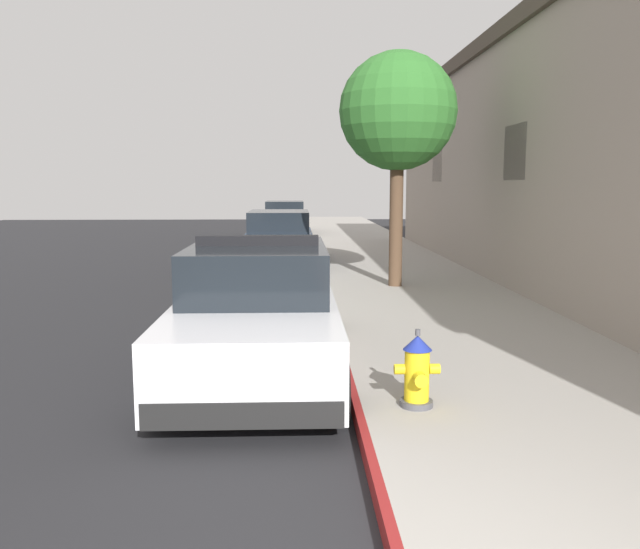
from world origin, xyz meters
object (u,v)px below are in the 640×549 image
object	(u,v)px
police_cruiser	(258,312)
parked_car_silver_ahead	(279,241)
street_tree	(398,113)
parked_car_dark_far	(285,220)
fire_hydrant	(417,371)

from	to	relation	value
police_cruiser	parked_car_silver_ahead	distance (m)	10.17
police_cruiser	street_tree	xyz separation A→B (m)	(2.56, 5.66, 3.00)
street_tree	parked_car_dark_far	bearing A→B (deg)	99.59
police_cruiser	parked_car_silver_ahead	world-z (taller)	police_cruiser
police_cruiser	parked_car_silver_ahead	bearing A→B (deg)	90.04
parked_car_silver_ahead	parked_car_dark_far	bearing A→B (deg)	90.12
parked_car_silver_ahead	police_cruiser	bearing A→B (deg)	-89.96
police_cruiser	parked_car_dark_far	world-z (taller)	police_cruiser
parked_car_silver_ahead	fire_hydrant	size ratio (longest dim) A/B	6.37
parked_car_dark_far	street_tree	world-z (taller)	street_tree
police_cruiser	parked_car_dark_far	distance (m)	20.99
parked_car_dark_far	street_tree	size ratio (longest dim) A/B	1.00
parked_car_dark_far	fire_hydrant	world-z (taller)	parked_car_dark_far
parked_car_silver_ahead	fire_hydrant	bearing A→B (deg)	-82.25
police_cruiser	fire_hydrant	xyz separation A→B (m)	(1.63, -1.82, -0.23)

